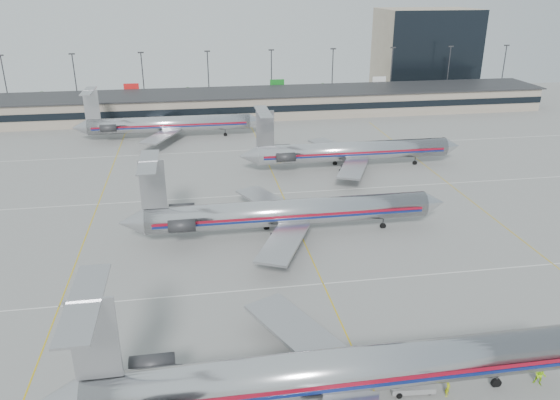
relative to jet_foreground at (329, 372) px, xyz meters
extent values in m
plane|color=gray|center=(4.32, 9.66, -3.65)|extent=(260.00, 260.00, 0.00)
cube|color=silver|center=(4.32, 19.66, -3.64)|extent=(160.00, 0.15, 0.02)
cube|color=gray|center=(4.32, 107.66, -0.65)|extent=(160.00, 16.00, 6.00)
cube|color=black|center=(4.32, 99.56, -0.45)|extent=(160.00, 0.20, 1.60)
cube|color=#2D2D30|center=(4.32, 107.66, 2.45)|extent=(162.00, 17.00, 0.30)
cylinder|color=#38383D|center=(-58.68, 121.66, 3.85)|extent=(0.30, 0.30, 15.00)
cube|color=#2D2D30|center=(-58.68, 121.66, 11.45)|extent=(1.60, 0.40, 0.35)
cylinder|color=#38383D|center=(-40.68, 121.66, 3.85)|extent=(0.30, 0.30, 15.00)
cube|color=#2D2D30|center=(-40.68, 121.66, 11.45)|extent=(1.60, 0.40, 0.35)
cylinder|color=#38383D|center=(-22.68, 121.66, 3.85)|extent=(0.30, 0.30, 15.00)
cube|color=#2D2D30|center=(-22.68, 121.66, 11.45)|extent=(1.60, 0.40, 0.35)
cylinder|color=#38383D|center=(-4.68, 121.66, 3.85)|extent=(0.30, 0.30, 15.00)
cube|color=#2D2D30|center=(-4.68, 121.66, 11.45)|extent=(1.60, 0.40, 0.35)
cylinder|color=#38383D|center=(13.32, 121.66, 3.85)|extent=(0.30, 0.30, 15.00)
cube|color=#2D2D30|center=(13.32, 121.66, 11.45)|extent=(1.60, 0.40, 0.35)
cylinder|color=#38383D|center=(31.32, 121.66, 3.85)|extent=(0.30, 0.30, 15.00)
cube|color=#2D2D30|center=(31.32, 121.66, 11.45)|extent=(1.60, 0.40, 0.35)
cylinder|color=#38383D|center=(49.32, 121.66, 3.85)|extent=(0.30, 0.30, 15.00)
cube|color=#2D2D30|center=(49.32, 121.66, 11.45)|extent=(1.60, 0.40, 0.35)
cylinder|color=#38383D|center=(67.32, 121.66, 3.85)|extent=(0.30, 0.30, 15.00)
cube|color=#2D2D30|center=(67.32, 121.66, 11.45)|extent=(1.60, 0.40, 0.35)
cylinder|color=#38383D|center=(85.32, 121.66, 3.85)|extent=(0.30, 0.30, 15.00)
cube|color=#2D2D30|center=(85.32, 121.66, 11.45)|extent=(1.60, 0.40, 0.35)
cube|color=tan|center=(66.32, 137.66, 8.85)|extent=(30.00, 20.00, 25.00)
cylinder|color=silver|center=(1.01, 0.00, -0.06)|extent=(41.02, 3.79, 3.79)
cube|color=maroon|center=(1.01, -1.90, 0.10)|extent=(38.97, 0.05, 0.36)
cube|color=navy|center=(1.01, -1.90, -0.31)|extent=(38.97, 0.05, 0.29)
cube|color=#ACACB1|center=(-1.04, 7.18, -1.08)|extent=(9.54, 13.90, 0.33)
cube|color=#ACACB1|center=(-17.96, 0.00, 5.33)|extent=(3.49, 0.26, 6.97)
cube|color=#ACACB1|center=(-18.27, 0.00, 8.61)|extent=(2.46, 10.77, 0.18)
cylinder|color=#2D2D30|center=(-14.37, 2.93, 0.25)|extent=(3.69, 1.74, 1.74)
cylinder|color=#2D2D30|center=(15.37, 0.00, -2.80)|extent=(0.21, 0.21, 1.69)
cylinder|color=#2D2D30|center=(-2.07, 2.46, -2.80)|extent=(0.21, 0.21, 1.69)
cylinder|color=black|center=(15.37, 0.00, -3.29)|extent=(0.92, 0.31, 0.92)
cylinder|color=silver|center=(2.75, 33.54, -0.19)|extent=(39.48, 3.65, 3.65)
cone|color=silver|center=(24.07, 33.54, -0.19)|extent=(3.16, 3.65, 3.65)
cone|color=#ACACB1|center=(-18.77, 33.54, -0.19)|extent=(3.55, 3.65, 3.65)
cube|color=maroon|center=(2.75, 31.70, -0.04)|extent=(37.51, 0.05, 0.35)
cube|color=navy|center=(2.75, 31.70, -0.44)|extent=(37.51, 0.05, 0.28)
cube|color=#ACACB1|center=(0.77, 40.45, -1.18)|extent=(9.18, 13.38, 0.32)
cube|color=#ACACB1|center=(0.77, 26.63, -1.18)|extent=(9.18, 13.38, 0.32)
cube|color=#ACACB1|center=(-15.51, 33.54, 4.99)|extent=(3.36, 0.25, 6.71)
cube|color=#ACACB1|center=(-15.81, 33.54, 8.15)|extent=(2.37, 10.36, 0.18)
cylinder|color=#2D2D30|center=(-12.06, 36.35, 0.11)|extent=(3.55, 1.68, 1.68)
cylinder|color=#2D2D30|center=(-12.06, 30.72, 0.11)|extent=(3.55, 1.68, 1.68)
cylinder|color=#2D2D30|center=(16.57, 33.54, -2.83)|extent=(0.20, 0.20, 1.63)
cylinder|color=#2D2D30|center=(-0.21, 31.17, -2.83)|extent=(0.20, 0.20, 1.63)
cylinder|color=#2D2D30|center=(-0.21, 35.91, -2.83)|extent=(0.20, 0.20, 1.63)
cylinder|color=black|center=(16.57, 33.54, -3.30)|extent=(0.89, 0.30, 0.89)
cylinder|color=silver|center=(19.97, 60.65, -0.27)|extent=(36.70, 3.57, 3.57)
cone|color=silver|center=(39.86, 60.65, -0.27)|extent=(3.09, 3.57, 3.57)
cone|color=#ACACB1|center=(-0.12, 60.65, -0.27)|extent=(3.48, 3.57, 3.57)
cube|color=maroon|center=(19.97, 58.86, -0.12)|extent=(34.86, 0.05, 0.34)
cube|color=navy|center=(19.97, 58.86, -0.51)|extent=(34.86, 0.05, 0.27)
cube|color=#ACACB1|center=(18.04, 67.41, -1.23)|extent=(8.98, 13.09, 0.31)
cube|color=#ACACB1|center=(18.04, 53.89, -1.23)|extent=(8.98, 13.09, 0.31)
cube|color=#ACACB1|center=(3.07, 60.65, 4.80)|extent=(3.28, 0.24, 6.57)
cube|color=#ACACB1|center=(2.78, 60.65, 7.90)|extent=(2.32, 10.14, 0.17)
cylinder|color=#2D2D30|center=(6.45, 63.41, 0.02)|extent=(3.48, 1.64, 1.64)
cylinder|color=#2D2D30|center=(6.45, 57.90, 0.02)|extent=(3.48, 1.64, 1.64)
cylinder|color=#2D2D30|center=(32.52, 60.65, -2.85)|extent=(0.19, 0.19, 1.59)
cylinder|color=#2D2D30|center=(17.07, 58.34, -2.85)|extent=(0.19, 0.19, 1.59)
cylinder|color=#2D2D30|center=(17.07, 62.97, -2.85)|extent=(0.19, 0.19, 1.59)
cylinder|color=black|center=(32.52, 60.65, -3.31)|extent=(0.87, 0.29, 0.87)
cylinder|color=silver|center=(-14.84, 87.62, -0.34)|extent=(35.89, 3.49, 3.49)
cone|color=silver|center=(4.62, 87.62, -0.34)|extent=(3.02, 3.49, 3.49)
cone|color=#ACACB1|center=(-34.48, 87.62, -0.34)|extent=(3.40, 3.49, 3.49)
cube|color=maroon|center=(-14.84, 85.86, -0.20)|extent=(34.10, 0.05, 0.33)
cube|color=navy|center=(-14.84, 85.86, -0.58)|extent=(34.10, 0.05, 0.26)
cube|color=#ACACB1|center=(-16.73, 94.23, -1.28)|extent=(8.79, 12.81, 0.30)
cube|color=#ACACB1|center=(-16.73, 81.01, -1.28)|extent=(8.79, 12.81, 0.30)
cube|color=#ACACB1|center=(-31.37, 87.62, 4.62)|extent=(3.21, 0.24, 6.42)
cube|color=#ACACB1|center=(-31.65, 87.62, 7.64)|extent=(2.27, 9.92, 0.17)
cylinder|color=#2D2D30|center=(-28.06, 90.31, -0.06)|extent=(3.40, 1.61, 1.61)
cylinder|color=#2D2D30|center=(-28.06, 84.93, -0.06)|extent=(3.40, 1.61, 1.61)
cylinder|color=#2D2D30|center=(-2.56, 87.62, -2.87)|extent=(0.19, 0.19, 1.56)
cylinder|color=#2D2D30|center=(-17.67, 85.35, -2.87)|extent=(0.19, 0.19, 1.56)
cylinder|color=#2D2D30|center=(-17.67, 89.89, -2.87)|extent=(0.19, 0.19, 1.56)
cylinder|color=black|center=(-2.56, 87.62, -3.31)|extent=(0.85, 0.28, 0.85)
cube|color=gray|center=(7.73, 0.53, -3.17)|extent=(3.95, 1.72, 0.53)
cube|color=#2D2D30|center=(8.37, 0.53, -1.94)|extent=(3.97, 1.30, 1.37)
cylinder|color=black|center=(9.11, 1.12, -3.38)|extent=(0.53, 0.17, 0.53)
cylinder|color=black|center=(9.11, -0.05, -3.38)|extent=(0.53, 0.17, 0.53)
cylinder|color=black|center=(6.34, 1.12, -3.38)|extent=(0.53, 0.17, 0.53)
cylinder|color=black|center=(6.34, -0.05, -3.38)|extent=(0.53, 0.17, 0.53)
imported|color=#B2C312|center=(10.56, -0.39, -2.83)|extent=(0.68, 0.70, 1.62)
imported|color=#A0E515|center=(19.25, -0.41, -2.66)|extent=(1.22, 1.19, 1.98)
camera|label=1|loc=(-9.84, -35.12, 29.95)|focal=35.00mm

